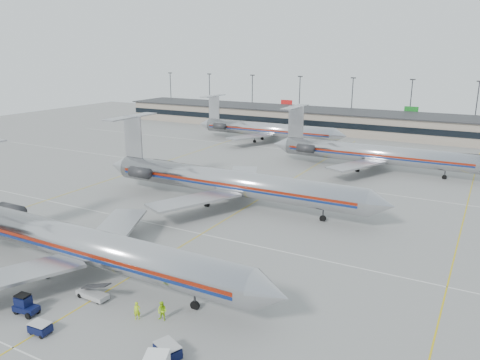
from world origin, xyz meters
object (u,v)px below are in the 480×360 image
Objects in this scene: jet_foreground at (75,242)px; jet_second_row at (227,181)px; belt_loader at (93,293)px; tug_center at (25,305)px.

jet_second_row is at bearing 85.33° from jet_foreground.
jet_second_row reaches higher than belt_loader.
belt_loader is (3.28, -31.50, -3.18)m from jet_second_row.
jet_foreground reaches higher than tug_center.
jet_second_row reaches higher than jet_foreground.
belt_loader is (3.47, 4.94, -0.29)m from tug_center.
tug_center is at bearing -123.00° from belt_loader.
jet_foreground is 11.88× the size of belt_loader.
jet_second_row is (2.31, 28.28, 0.11)m from jet_foreground.
belt_loader reaches higher than tug_center.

